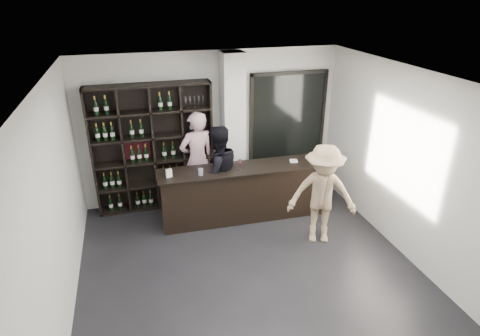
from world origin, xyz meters
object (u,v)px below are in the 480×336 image
object	(u,v)px
taster_pink	(197,160)
wine_shelf	(154,148)
taster_black	(218,173)
tasting_counter	(244,192)
customer	(322,195)

from	to	relation	value
taster_pink	wine_shelf	bearing A→B (deg)	-25.36
taster_black	wine_shelf	bearing A→B (deg)	-50.90
tasting_counter	taster_black	world-z (taller)	taster_black
taster_pink	taster_black	xyz separation A→B (m)	(0.27, -0.55, -0.06)
wine_shelf	tasting_counter	xyz separation A→B (m)	(1.50, -0.87, -0.69)
tasting_counter	customer	size ratio (longest dim) A/B	1.79
customer	wine_shelf	bearing A→B (deg)	163.53
wine_shelf	tasting_counter	world-z (taller)	wine_shelf
taster_pink	customer	bearing A→B (deg)	121.03
tasting_counter	taster_black	bearing A→B (deg)	161.94
customer	tasting_counter	bearing A→B (deg)	154.88
tasting_counter	taster_pink	bearing A→B (deg)	136.76
taster_pink	customer	world-z (taller)	taster_pink
wine_shelf	tasting_counter	size ratio (longest dim) A/B	0.78
wine_shelf	customer	world-z (taller)	wine_shelf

